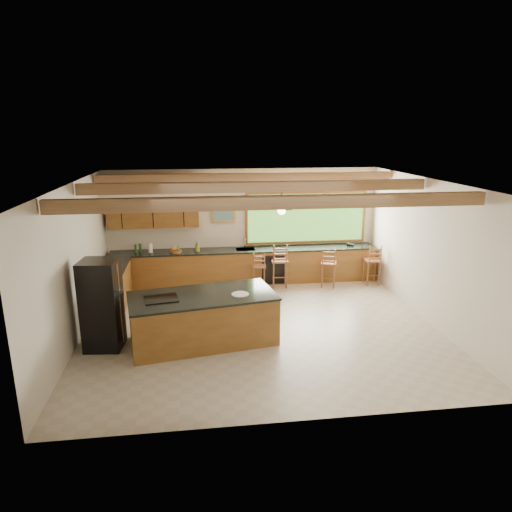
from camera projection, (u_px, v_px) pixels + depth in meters
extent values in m
plane|color=#B8AC98|center=(261.00, 326.00, 9.54)|extent=(7.20, 7.20, 0.00)
cube|color=beige|center=(244.00, 225.00, 12.25)|extent=(7.20, 0.04, 3.00)
cube|color=beige|center=(296.00, 323.00, 6.04)|extent=(7.20, 0.04, 3.00)
cube|color=beige|center=(74.00, 264.00, 8.69)|extent=(0.04, 6.50, 3.00)
cube|color=beige|center=(430.00, 252.00, 9.59)|extent=(0.04, 6.50, 3.00)
cube|color=tan|center=(261.00, 182.00, 8.74)|extent=(7.20, 6.50, 0.04)
cube|color=olive|center=(275.00, 202.00, 7.25)|extent=(7.10, 0.15, 0.22)
cube|color=olive|center=(258.00, 187.00, 9.25)|extent=(7.10, 0.15, 0.22)
cube|color=olive|center=(248.00, 178.00, 10.97)|extent=(7.10, 0.15, 0.22)
cube|color=brown|center=(153.00, 214.00, 11.66)|extent=(2.30, 0.35, 0.70)
cube|color=silver|center=(152.00, 191.00, 11.43)|extent=(2.60, 0.50, 0.48)
cylinder|color=#FFEABF|center=(124.00, 200.00, 11.41)|extent=(0.10, 0.10, 0.01)
cylinder|color=#FFEABF|center=(180.00, 199.00, 11.58)|extent=(0.10, 0.10, 0.01)
cube|color=#6FAF3E|center=(306.00, 218.00, 12.39)|extent=(3.20, 0.04, 1.30)
cube|color=gold|center=(223.00, 213.00, 12.05)|extent=(0.64, 0.03, 0.54)
cube|color=#47806B|center=(223.00, 213.00, 12.03)|extent=(0.54, 0.01, 0.44)
cube|color=brown|center=(246.00, 267.00, 12.20)|extent=(7.00, 0.65, 0.88)
cube|color=black|center=(245.00, 250.00, 12.08)|extent=(7.04, 0.69, 0.04)
cube|color=brown|center=(110.00, 292.00, 10.30)|extent=(0.65, 2.35, 0.88)
cube|color=black|center=(108.00, 272.00, 10.18)|extent=(0.69, 2.39, 0.04)
cube|color=black|center=(273.00, 270.00, 11.98)|extent=(0.60, 0.02, 0.78)
cube|color=silver|center=(245.00, 250.00, 12.08)|extent=(0.50, 0.38, 0.03)
cylinder|color=silver|center=(245.00, 242.00, 12.23)|extent=(0.03, 0.03, 0.30)
cylinder|color=silver|center=(245.00, 238.00, 12.10)|extent=(0.03, 0.20, 0.03)
cylinder|color=silver|center=(150.00, 248.00, 11.69)|extent=(0.10, 0.10, 0.25)
cylinder|color=#23461C|center=(136.00, 249.00, 11.72)|extent=(0.06, 0.06, 0.21)
cylinder|color=#23461C|center=(140.00, 248.00, 11.77)|extent=(0.06, 0.06, 0.22)
cube|color=black|center=(350.00, 244.00, 12.42)|extent=(0.23, 0.21, 0.08)
cube|color=brown|center=(203.00, 319.00, 8.76)|extent=(2.88, 1.70, 0.91)
cube|color=black|center=(202.00, 296.00, 8.63)|extent=(2.93, 1.75, 0.04)
cube|color=black|center=(161.00, 299.00, 8.40)|extent=(0.68, 0.58, 0.02)
cylinder|color=silver|center=(240.00, 294.00, 8.64)|extent=(0.33, 0.33, 0.02)
cube|color=black|center=(102.00, 305.00, 8.43)|extent=(0.73, 0.71, 1.70)
cube|color=silver|center=(120.00, 304.00, 8.47)|extent=(0.02, 0.05, 1.56)
cube|color=brown|center=(280.00, 261.00, 11.80)|extent=(0.46, 0.46, 0.04)
cylinder|color=brown|center=(274.00, 276.00, 11.72)|extent=(0.04, 0.04, 0.68)
cylinder|color=brown|center=(287.00, 276.00, 11.76)|extent=(0.04, 0.04, 0.68)
cylinder|color=brown|center=(272.00, 272.00, 12.03)|extent=(0.04, 0.04, 0.68)
cylinder|color=brown|center=(284.00, 272.00, 12.08)|extent=(0.04, 0.04, 0.68)
cube|color=brown|center=(259.00, 266.00, 11.77)|extent=(0.38, 0.38, 0.04)
cylinder|color=brown|center=(255.00, 279.00, 11.70)|extent=(0.03, 0.03, 0.56)
cylinder|color=brown|center=(265.00, 278.00, 11.73)|extent=(0.03, 0.03, 0.56)
cylinder|color=brown|center=(253.00, 276.00, 11.96)|extent=(0.03, 0.03, 0.56)
cylinder|color=brown|center=(263.00, 275.00, 11.99)|extent=(0.03, 0.03, 0.56)
cube|color=brown|center=(329.00, 263.00, 11.81)|extent=(0.49, 0.49, 0.04)
cylinder|color=brown|center=(324.00, 277.00, 11.73)|extent=(0.04, 0.04, 0.62)
cylinder|color=brown|center=(336.00, 277.00, 11.77)|extent=(0.04, 0.04, 0.62)
cylinder|color=brown|center=(321.00, 274.00, 12.02)|extent=(0.04, 0.04, 0.62)
cylinder|color=brown|center=(332.00, 273.00, 12.06)|extent=(0.04, 0.04, 0.62)
cube|color=brown|center=(372.00, 260.00, 12.00)|extent=(0.40, 0.40, 0.04)
cylinder|color=brown|center=(368.00, 274.00, 11.92)|extent=(0.04, 0.04, 0.64)
cylinder|color=brown|center=(379.00, 274.00, 11.96)|extent=(0.04, 0.04, 0.64)
cylinder|color=brown|center=(364.00, 271.00, 12.22)|extent=(0.04, 0.04, 0.64)
cylinder|color=brown|center=(375.00, 270.00, 12.26)|extent=(0.04, 0.04, 0.64)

